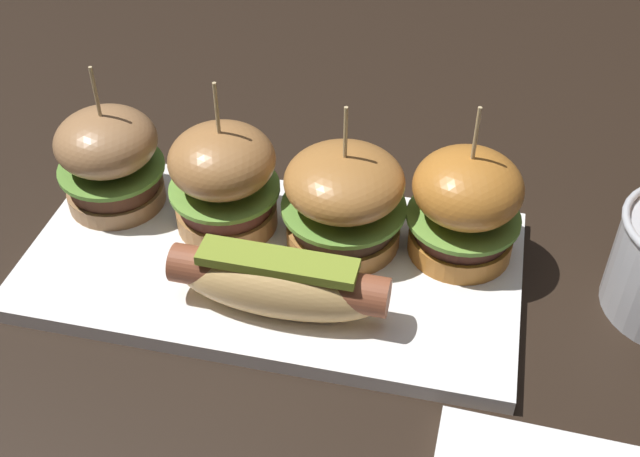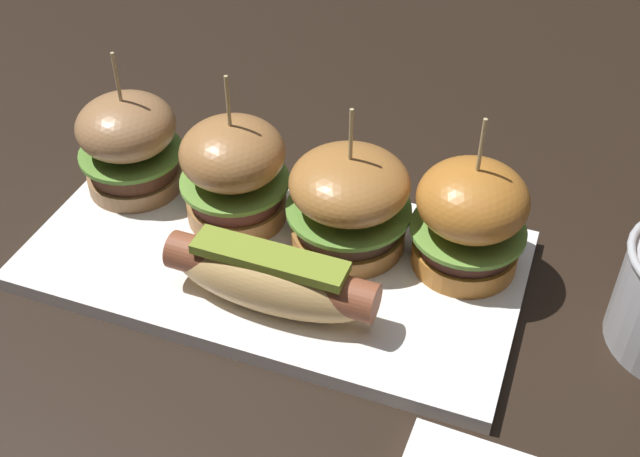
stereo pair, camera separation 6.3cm
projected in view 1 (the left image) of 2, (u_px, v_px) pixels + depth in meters
The scene contains 7 objects.
ground_plane at pixel (273, 270), 0.67m from camera, with size 3.00×3.00×0.00m, color black.
platter_main at pixel (273, 264), 0.66m from camera, with size 0.41×0.21×0.01m, color white.
hot_dog at pixel (278, 283), 0.60m from camera, with size 0.17×0.05×0.05m.
slider_far_left at pixel (109, 159), 0.69m from camera, with size 0.09×0.09×0.14m.
slider_center_left at pixel (224, 179), 0.66m from camera, with size 0.09×0.09×0.14m.
slider_center_right at pixel (344, 199), 0.65m from camera, with size 0.10×0.10×0.13m.
slider_far_right at pixel (465, 205), 0.64m from camera, with size 0.09×0.09×0.14m.
Camera 1 is at (0.15, -0.46, 0.46)m, focal length 44.81 mm.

